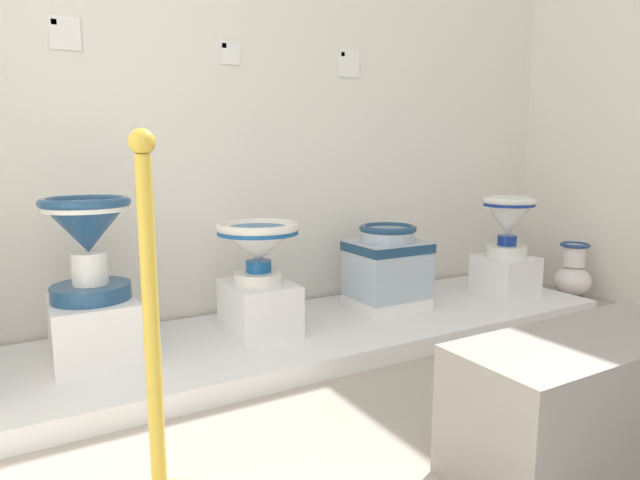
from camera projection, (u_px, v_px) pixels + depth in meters
name	position (u px, v px, depth m)	size (l,w,h in m)	color
wall_back	(291.00, 26.00, 2.95)	(4.08, 0.06, 3.29)	white
display_platform	(336.00, 329.00, 2.78)	(3.08, 0.88, 0.09)	white
plinth_block_leftmost	(94.00, 329.00, 2.25)	(0.33, 0.40, 0.26)	white
antique_toilet_leftmost	(87.00, 235.00, 2.19)	(0.36, 0.36, 0.43)	navy
plinth_block_rightmost	(259.00, 307.00, 2.59)	(0.30, 0.37, 0.24)	white
antique_toilet_rightmost	(258.00, 242.00, 2.54)	(0.40, 0.40, 0.29)	white
plinth_block_slender_white	(386.00, 302.00, 3.02)	(0.39, 0.35, 0.06)	white
antique_toilet_slender_white	(387.00, 260.00, 2.98)	(0.41, 0.35, 0.41)	#ABBCCC
plinth_block_tall_cobalt	(505.00, 276.00, 3.29)	(0.30, 0.31, 0.24)	white
antique_toilet_tall_cobalt	(508.00, 219.00, 3.23)	(0.32, 0.32, 0.36)	white
info_placard_first	(65.00, 33.00, 2.38)	(0.13, 0.01, 0.14)	white
info_placard_second	(230.00, 53.00, 2.76)	(0.10, 0.01, 0.12)	white
info_placard_third	(349.00, 63.00, 3.12)	(0.14, 0.01, 0.16)	white
decorative_vase_spare	(573.00, 275.00, 3.48)	(0.23, 0.23, 0.38)	navy
stanchion_post_near_left	(155.00, 402.00, 1.37)	(0.24, 0.24, 1.01)	gold
museum_bench	(589.00, 397.00, 1.66)	(0.96, 0.36, 0.40)	gray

